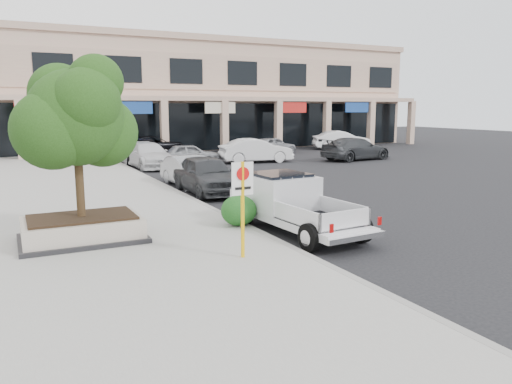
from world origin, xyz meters
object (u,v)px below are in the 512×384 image
curb_car_c (148,155)px  lot_car_f (341,140)px  lot_car_b (256,150)px  planter (82,229)px  planter_tree (80,118)px  lot_car_e (273,146)px  pickup_truck (298,205)px  curb_car_a (207,174)px  curb_car_b (190,171)px  curb_car_d (142,151)px  lot_car_d (152,145)px  lot_car_c (356,149)px  lot_car_a (190,154)px  no_parking_sign (243,196)px

curb_car_c → lot_car_f: (18.35, 5.37, 0.04)m
lot_car_b → planter: bearing=147.5°
planter_tree → lot_car_e: (16.67, 20.16, -2.72)m
pickup_truck → lot_car_b: 18.80m
planter → curb_car_a: (5.96, 6.25, 0.34)m
curb_car_b → curb_car_c: size_ratio=0.83×
curb_car_d → lot_car_f: (18.06, 2.59, 0.01)m
curb_car_a → lot_car_b: 12.13m
pickup_truck → lot_car_b: (7.28, 17.33, -0.05)m
curb_car_b → lot_car_d: bearing=78.6°
curb_car_c → lot_car_c: bearing=-13.4°
curb_car_b → lot_car_a: 9.28m
lot_car_c → curb_car_b: bearing=105.5°
lot_car_a → lot_car_c: 11.54m
lot_car_b → no_parking_sign: bearing=159.7°
lot_car_f → lot_car_b: bearing=137.9°
no_parking_sign → lot_car_f: (21.16, 25.06, -0.83)m
curb_car_b → lot_car_f: size_ratio=0.89×
lot_car_c → lot_car_d: (-11.87, 9.59, -0.03)m
curb_car_a → lot_car_c: 16.29m
planter → lot_car_a: (8.94, 17.03, 0.19)m
lot_car_c → curb_car_a: bearing=112.1°
lot_car_d → lot_car_f: size_ratio=1.12×
lot_car_f → curb_car_a: bearing=150.7°
curb_car_c → curb_car_d: (0.29, 2.78, 0.03)m
no_parking_sign → lot_car_c: (16.92, 17.55, -0.85)m
curb_car_c → lot_car_d: 7.77m
curb_car_a → lot_car_c: size_ratio=0.89×
lot_car_b → lot_car_e: lot_car_b is taller
lot_car_a → lot_car_b: size_ratio=0.81×
curb_car_c → lot_car_e: 11.45m
curb_car_b → lot_car_d: 15.78m
curb_car_a → lot_car_e: 17.76m
lot_car_a → lot_car_b: bearing=-98.8°
lot_car_d → no_parking_sign: bearing=160.4°
planter_tree → curb_car_c: size_ratio=0.77×
lot_car_c → lot_car_e: (-3.34, 6.04, -0.08)m
lot_car_b → lot_car_c: lot_car_b is taller
lot_car_b → pickup_truck: bearing=164.3°
pickup_truck → curb_car_d: (0.40, 20.55, -0.06)m
pickup_truck → lot_car_e: (10.88, 21.66, -0.15)m
pickup_truck → lot_car_d: (2.35, 25.21, -0.09)m
planter → no_parking_sign: bearing=-45.5°
lot_car_c → no_parking_sign: bearing=128.6°
curb_car_b → lot_car_e: bearing=45.1°
pickup_truck → curb_car_b: bearing=86.2°
curb_car_b → lot_car_b: 10.62m
curb_car_a → curb_car_b: (-0.05, 2.01, -0.10)m
no_parking_sign → lot_car_d: no_parking_sign is taller
curb_car_c → lot_car_a: (2.91, 0.61, -0.09)m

